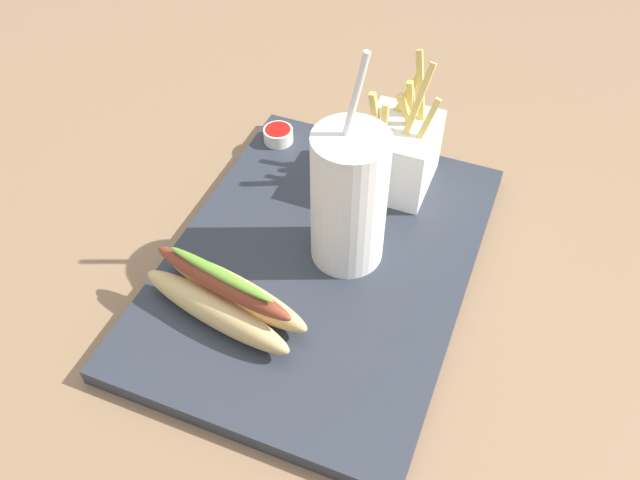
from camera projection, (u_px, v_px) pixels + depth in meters
ground_plane at (320, 275)px, 0.77m from camera, size 2.40×2.40×0.02m
food_tray at (320, 264)px, 0.75m from camera, size 0.45×0.32×0.02m
soda_cup at (349, 199)px, 0.69m from camera, size 0.08×0.08×0.25m
fries_basket at (399, 153)px, 0.80m from camera, size 0.10×0.08×0.16m
hot_dog_1 at (224, 297)px, 0.68m from camera, size 0.10×0.19×0.07m
ketchup_cup_1 at (278, 134)px, 0.88m from camera, size 0.04×0.04×0.02m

